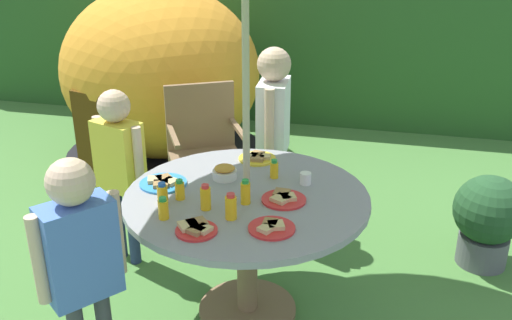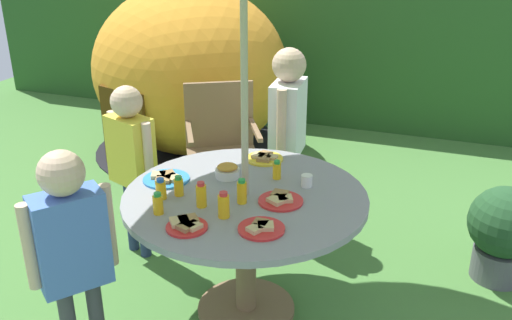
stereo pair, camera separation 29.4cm
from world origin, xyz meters
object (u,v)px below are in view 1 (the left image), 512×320
(dome_tent, at_px, (161,73))
(plate_far_right, at_px, (272,227))
(child_in_blue_shirt, at_px, (80,251))
(plate_near_right, at_px, (284,198))
(cup_near, at_px, (305,178))
(juice_bottle_center_back, at_px, (206,198))
(juice_bottle_spot_a, at_px, (180,190))
(garden_table, at_px, (247,219))
(wooden_chair, at_px, (204,144))
(juice_bottle_front_edge, at_px, (274,169))
(child_in_yellow_shirt, at_px, (119,156))
(plate_far_left, at_px, (196,228))
(plate_near_left, at_px, (163,182))
(juice_bottle_center_front, at_px, (245,192))
(juice_bottle_back_edge, at_px, (162,194))
(juice_bottle_mid_right, at_px, (231,207))
(snack_bowl, at_px, (225,172))
(plate_mid_left, at_px, (257,158))
(potted_plant, at_px, (488,217))
(child_in_white_shirt, at_px, (273,117))
(juice_bottle_spot_b, at_px, (163,209))

(dome_tent, xyz_separation_m, plate_far_right, (1.58, -2.50, -0.02))
(dome_tent, xyz_separation_m, child_in_blue_shirt, (0.83, -2.89, -0.02))
(plate_near_right, height_order, cup_near, cup_near)
(juice_bottle_center_back, bearing_deg, juice_bottle_spot_a, 155.58)
(garden_table, relative_size, juice_bottle_center_back, 9.67)
(wooden_chair, distance_m, juice_bottle_center_back, 1.39)
(juice_bottle_front_edge, bearing_deg, child_in_yellow_shirt, 174.16)
(plate_far_left, distance_m, plate_near_left, 0.55)
(child_in_yellow_shirt, bearing_deg, cup_near, 13.90)
(juice_bottle_center_front, bearing_deg, plate_far_left, -115.03)
(dome_tent, bearing_deg, garden_table, -41.50)
(plate_near_right, relative_size, plate_near_left, 0.89)
(juice_bottle_center_back, xyz_separation_m, juice_bottle_front_edge, (0.25, 0.44, -0.01))
(juice_bottle_back_edge, bearing_deg, plate_near_left, 112.38)
(juice_bottle_mid_right, bearing_deg, juice_bottle_center_back, 156.67)
(plate_near_left, bearing_deg, snack_bowl, 26.54)
(wooden_chair, distance_m, plate_far_right, 1.63)
(plate_mid_left, bearing_deg, garden_table, -83.15)
(plate_far_right, bearing_deg, juice_bottle_front_edge, 100.81)
(wooden_chair, bearing_deg, plate_near_right, -83.10)
(wooden_chair, relative_size, juice_bottle_center_back, 7.39)
(juice_bottle_center_back, relative_size, cup_near, 2.02)
(potted_plant, distance_m, plate_near_right, 1.50)
(juice_bottle_center_back, bearing_deg, juice_bottle_front_edge, 60.48)
(dome_tent, distance_m, juice_bottle_back_edge, 2.57)
(child_in_white_shirt, relative_size, plate_mid_left, 5.90)
(plate_far_left, height_order, plate_far_right, same)
(child_in_blue_shirt, height_order, plate_near_left, child_in_blue_shirt)
(garden_table, xyz_separation_m, child_in_yellow_shirt, (-0.90, 0.34, 0.14))
(child_in_yellow_shirt, distance_m, snack_bowl, 0.75)
(juice_bottle_front_edge, bearing_deg, juice_bottle_center_front, -102.59)
(plate_near_left, bearing_deg, juice_bottle_front_edge, 22.02)
(juice_bottle_center_front, distance_m, juice_bottle_mid_right, 0.17)
(juice_bottle_back_edge, relative_size, juice_bottle_spot_b, 1.01)
(juice_bottle_center_back, height_order, juice_bottle_back_edge, juice_bottle_center_back)
(plate_mid_left, xyz_separation_m, cup_near, (0.33, -0.27, 0.02))
(juice_bottle_front_edge, bearing_deg, juice_bottle_spot_b, -125.53)
(plate_far_left, relative_size, juice_bottle_center_front, 1.53)
(plate_far_left, relative_size, juice_bottle_spot_b, 1.78)
(juice_bottle_center_back, distance_m, juice_bottle_back_edge, 0.23)
(juice_bottle_center_front, xyz_separation_m, juice_bottle_back_edge, (-0.41, -0.10, -0.01))
(juice_bottle_front_edge, bearing_deg, child_in_white_shirt, 102.40)
(juice_bottle_back_edge, bearing_deg, plate_mid_left, 63.54)
(plate_far_left, distance_m, cup_near, 0.74)
(child_in_blue_shirt, xyz_separation_m, plate_near_right, (0.75, 0.69, 0.00))
(dome_tent, xyz_separation_m, juice_bottle_center_front, (1.40, -2.27, 0.03))
(plate_near_left, bearing_deg, child_in_yellow_shirt, 142.12)
(juice_bottle_back_edge, distance_m, juice_bottle_spot_a, 0.09)
(juice_bottle_mid_right, bearing_deg, wooden_chair, 113.75)
(juice_bottle_mid_right, height_order, juice_bottle_spot_a, juice_bottle_mid_right)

